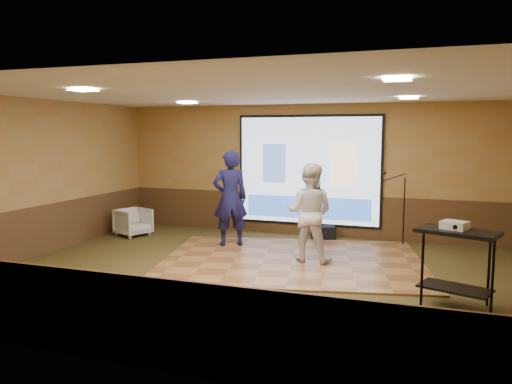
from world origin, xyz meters
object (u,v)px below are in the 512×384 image
(player_right, at_px, (310,213))
(duffel_bag, at_px, (323,233))
(projector_screen, at_px, (308,172))
(av_table, at_px, (457,252))
(player_left, at_px, (230,198))
(dance_floor, at_px, (292,260))
(projector, at_px, (455,225))
(mic_stand, at_px, (401,222))
(banquet_chair, at_px, (133,222))

(player_right, bearing_deg, duffel_bag, -83.48)
(projector_screen, xyz_separation_m, duffel_bag, (0.44, -0.36, -1.32))
(projector_screen, bearing_deg, av_table, -53.38)
(player_left, distance_m, player_right, 1.97)
(dance_floor, bearing_deg, duffel_bag, 85.10)
(av_table, distance_m, projector, 0.36)
(mic_stand, xyz_separation_m, banquet_chair, (-5.86, -0.97, -0.18))
(dance_floor, height_order, player_left, player_left)
(projector_screen, distance_m, banquet_chair, 4.17)
(projector_screen, bearing_deg, player_right, -76.07)
(dance_floor, bearing_deg, player_left, 154.84)
(projector_screen, xyz_separation_m, mic_stand, (2.08, -0.38, -0.98))
(av_table, bearing_deg, projector, 129.14)
(projector_screen, height_order, mic_stand, projector_screen)
(mic_stand, bearing_deg, player_left, -139.69)
(projector_screen, distance_m, projector, 4.95)
(player_right, height_order, mic_stand, player_right)
(player_left, relative_size, banquet_chair, 2.85)
(dance_floor, distance_m, player_right, 0.96)
(player_left, height_order, duffel_bag, player_left)
(player_right, bearing_deg, projector_screen, -73.65)
(player_left, height_order, mic_stand, player_left)
(player_left, bearing_deg, player_right, 127.17)
(projector_screen, bearing_deg, duffel_bag, -39.25)
(av_table, relative_size, projector, 3.32)
(player_right, height_order, projector, player_right)
(projector, bearing_deg, av_table, -26.74)
(projector_screen, relative_size, player_right, 1.87)
(dance_floor, bearing_deg, projector_screen, 96.56)
(av_table, height_order, banquet_chair, av_table)
(projector_screen, xyz_separation_m, player_right, (0.59, -2.37, -0.55))
(projector, bearing_deg, projector_screen, 150.70)
(projector, relative_size, duffel_bag, 0.65)
(player_left, relative_size, player_right, 1.11)
(av_table, bearing_deg, banquet_chair, 158.43)
(dance_floor, xyz_separation_m, av_table, (2.71, -1.65, 0.75))
(projector_screen, distance_m, player_left, 2.12)
(banquet_chair, bearing_deg, projector_screen, -47.25)
(mic_stand, bearing_deg, projector_screen, -170.96)
(av_table, bearing_deg, mic_stand, 104.01)
(banquet_chair, bearing_deg, player_left, -73.73)
(projector, xyz_separation_m, duffel_bag, (-2.50, 3.61, -0.97))
(projector_screen, relative_size, banquet_chair, 4.81)
(dance_floor, xyz_separation_m, banquet_chair, (-4.05, 1.02, 0.30))
(projector, bearing_deg, duffel_bag, 148.87)
(av_table, relative_size, duffel_bag, 2.16)
(player_right, height_order, av_table, player_right)
(av_table, height_order, mic_stand, mic_stand)
(projector, distance_m, duffel_bag, 4.50)
(player_right, relative_size, av_table, 1.67)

